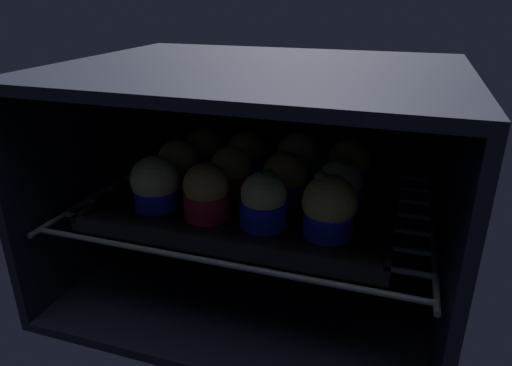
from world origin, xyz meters
The scene contains 15 objects.
oven_cavity centered at (0.00, 26.25, 17.00)cm, with size 59.00×47.00×37.00cm.
oven_rack centered at (0.00, 22.00, 13.60)cm, with size 54.80×42.00×0.80cm.
baking_tray centered at (0.00, 20.96, 14.67)cm, with size 43.45×34.58×2.20cm.
muffin_row0_col0 centered at (-12.94, 12.34, 18.84)cm, with size 7.28×7.28×8.03cm.
muffin_row0_col1 centered at (-4.42, 11.78, 19.01)cm, with size 6.64×6.64×8.14cm.
muffin_row0_col2 centered at (4.18, 11.78, 18.92)cm, with size 6.64×6.64×8.34cm.
muffin_row0_col3 centered at (13.13, 11.89, 19.19)cm, with size 7.29×7.29×8.83cm.
muffin_row1_col0 centered at (-13.45, 20.57, 18.88)cm, with size 6.64×6.64×8.01cm.
muffin_row1_col1 centered at (-4.22, 20.87, 18.80)cm, with size 6.77×6.77×7.80cm.
muffin_row1_col2 centered at (4.75, 20.71, 18.83)cm, with size 6.95×6.95×7.91cm.
muffin_row1_col3 centered at (13.21, 20.61, 18.71)cm, with size 6.64×6.64×8.08cm.
muffin_row2_col0 centered at (-12.97, 29.70, 18.69)cm, with size 6.66×6.66×7.88cm.
muffin_row2_col1 centered at (-4.75, 29.79, 18.76)cm, with size 6.64×6.64×7.73cm.
muffin_row2_col2 centered at (4.46, 29.84, 19.09)cm, with size 7.13×7.13×8.34cm.
muffin_row2_col3 centered at (13.21, 29.98, 18.80)cm, with size 6.94×6.94×7.92cm.
Camera 1 is at (21.20, -42.98, 45.39)cm, focal length 32.34 mm.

